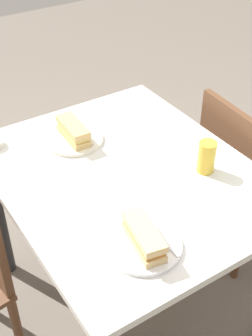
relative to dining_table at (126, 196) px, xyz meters
The scene contains 10 objects.
ground_plane 0.65m from the dining_table, ahead, with size 8.00×8.00×0.00m, color #6B6056.
dining_table is the anchor object (origin of this frame).
chair_far 0.66m from the dining_table, 90.55° to the left, with size 0.43×0.43×0.87m.
plate_near 0.32m from the dining_table, 167.43° to the right, with size 0.24×0.24×0.01m, color silver.
baguette_sandwich_near 0.34m from the dining_table, 167.43° to the right, with size 0.19×0.08×0.07m.
knife_near 0.33m from the dining_table, behind, with size 0.18×0.05×0.01m.
plate_far 0.40m from the dining_table, 24.78° to the right, with size 0.24×0.24×0.01m, color white.
baguette_sandwich_far 0.42m from the dining_table, 24.78° to the right, with size 0.20×0.10×0.07m.
knife_far 0.39m from the dining_table, 17.38° to the right, with size 0.18×0.02×0.01m.
beer_glass 0.35m from the dining_table, 59.37° to the left, with size 0.07×0.07×0.12m, color gold.
Camera 1 is at (1.14, -0.74, 1.84)m, focal length 49.71 mm.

